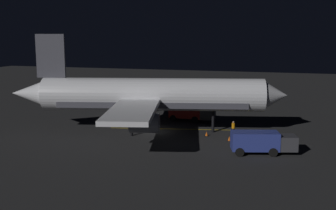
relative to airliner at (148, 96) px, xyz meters
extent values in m
cube|color=#262626|center=(-0.14, 0.56, -4.67)|extent=(180.00, 180.00, 0.20)
cube|color=gold|center=(-2.63, 4.56, -4.57)|extent=(4.56, 19.96, 0.01)
cylinder|color=white|center=(-0.14, 0.56, 0.19)|extent=(10.47, 27.70, 4.05)
cube|color=#4C4C56|center=(-0.14, 0.56, -0.93)|extent=(9.29, 23.64, 0.73)
cone|color=white|center=(-3.69, 15.11, 0.19)|extent=(4.63, 4.09, 3.97)
cone|color=white|center=(3.56, -14.58, 0.19)|extent=(4.70, 5.59, 3.65)
cube|color=#4C4C56|center=(2.89, -11.84, 4.92)|extent=(1.20, 3.58, 5.41)
cube|color=white|center=(-8.07, -2.80, -0.42)|extent=(13.73, 7.74, 0.50)
cylinder|color=slate|center=(-7.73, -1.48, -1.82)|extent=(2.80, 3.61, 2.10)
cube|color=white|center=(8.45, 1.24, -0.42)|extent=(13.73, 7.74, 0.50)
cylinder|color=slate|center=(7.54, 2.25, -1.82)|extent=(2.80, 3.61, 2.10)
cylinder|color=black|center=(-1.93, 7.91, -3.21)|extent=(0.44, 0.44, 2.74)
cylinder|color=black|center=(-1.93, -2.33, -3.21)|extent=(0.44, 0.44, 2.74)
cylinder|color=black|center=(2.79, -1.17, -3.21)|extent=(0.44, 0.44, 2.74)
cube|color=navy|center=(6.29, 13.84, -3.19)|extent=(3.31, 5.17, 1.86)
cube|color=#38383D|center=(5.40, 17.01, -3.37)|extent=(2.41, 2.27, 1.50)
cylinder|color=black|center=(5.83, 15.45, -4.12)|extent=(2.47, 1.49, 0.90)
cylinder|color=black|center=(6.74, 12.23, -4.12)|extent=(2.47, 1.49, 0.90)
cube|color=maroon|center=(-7.89, 2.88, -3.15)|extent=(2.37, 4.73, 1.94)
cube|color=#38383D|center=(-7.70, 6.08, -3.37)|extent=(2.10, 1.91, 1.50)
cylinder|color=black|center=(-7.79, 4.49, -4.12)|extent=(2.36, 1.03, 0.90)
cylinder|color=black|center=(-7.98, 1.26, -4.12)|extent=(2.36, 1.03, 0.90)
cylinder|color=black|center=(-1.15, 10.57, -4.15)|extent=(0.32, 0.32, 0.85)
cylinder|color=orange|center=(-1.15, 10.57, -3.40)|extent=(0.40, 0.40, 0.65)
sphere|color=tan|center=(-1.15, 10.57, -2.95)|extent=(0.24, 0.24, 0.24)
cone|color=#EA590F|center=(0.21, 7.55, -4.30)|extent=(0.36, 0.36, 0.55)
cube|color=black|center=(0.21, 7.55, -4.56)|extent=(0.50, 0.50, 0.03)
cone|color=#EA590F|center=(1.73, 10.55, -4.30)|extent=(0.36, 0.36, 0.55)
cube|color=black|center=(1.73, 10.55, -4.56)|extent=(0.50, 0.50, 0.03)
cone|color=#EA590F|center=(-1.16, 12.01, -4.30)|extent=(0.36, 0.36, 0.55)
cube|color=black|center=(-1.16, 12.01, -4.56)|extent=(0.50, 0.50, 0.03)
camera|label=1|loc=(48.46, 17.43, 7.55)|focal=44.48mm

